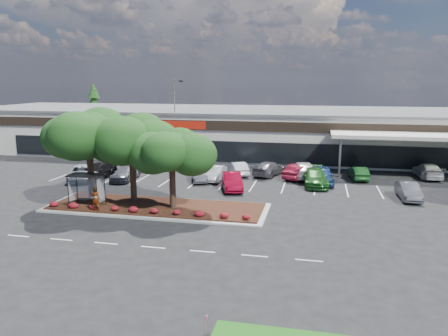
% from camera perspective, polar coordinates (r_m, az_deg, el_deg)
% --- Properties ---
extents(ground, '(160.00, 160.00, 0.00)m').
position_cam_1_polar(ground, '(31.87, -7.96, -7.51)').
color(ground, black).
rests_on(ground, ground).
extents(retail_store, '(80.40, 25.20, 6.25)m').
position_cam_1_polar(retail_store, '(63.44, 2.60, 4.93)').
color(retail_store, white).
rests_on(retail_store, ground).
extents(landscape_island, '(18.00, 6.00, 0.26)m').
position_cam_1_polar(landscape_island, '(36.07, -8.77, -5.07)').
color(landscape_island, '#A9A8A3').
rests_on(landscape_island, ground).
extents(lane_markings, '(33.12, 20.06, 0.01)m').
position_cam_1_polar(lane_markings, '(41.42, -3.19, -2.97)').
color(lane_markings, silver).
rests_on(lane_markings, ground).
extents(shrub_row, '(17.00, 0.80, 0.50)m').
position_cam_1_polar(shrub_row, '(34.10, -10.05, -5.41)').
color(shrub_row, maroon).
rests_on(shrub_row, landscape_island).
extents(bus_shelter, '(2.75, 1.55, 2.59)m').
position_cam_1_polar(bus_shelter, '(36.93, -17.46, -1.59)').
color(bus_shelter, black).
rests_on(bus_shelter, landscape_island).
extents(island_tree_west, '(7.20, 7.20, 7.89)m').
position_cam_1_polar(island_tree_west, '(38.14, -17.15, 1.74)').
color(island_tree_west, '#103B13').
rests_on(island_tree_west, landscape_island).
extents(island_tree_mid, '(6.60, 6.60, 7.32)m').
position_cam_1_polar(island_tree_mid, '(37.24, -11.89, 1.33)').
color(island_tree_mid, '#103B13').
rests_on(island_tree_mid, landscape_island).
extents(island_tree_east, '(5.80, 5.80, 6.50)m').
position_cam_1_polar(island_tree_east, '(34.49, -6.79, 0.02)').
color(island_tree_east, '#103B13').
rests_on(island_tree_east, landscape_island).
extents(conifer_north_west, '(4.40, 4.40, 10.00)m').
position_cam_1_polar(conifer_north_west, '(84.79, -16.55, 7.35)').
color(conifer_north_west, '#103B13').
rests_on(conifer_north_west, ground).
extents(person_waiting, '(0.70, 0.48, 1.88)m').
position_cam_1_polar(person_waiting, '(35.48, -16.42, -3.89)').
color(person_waiting, '#594C47').
rests_on(person_waiting, landscape_island).
extents(light_pole, '(1.43, 0.50, 10.38)m').
position_cam_1_polar(light_pole, '(57.26, -6.33, 5.65)').
color(light_pole, '#A9A8A3').
rests_on(light_pole, ground).
extents(survey_stake, '(0.07, 0.14, 1.14)m').
position_cam_1_polar(survey_stake, '(18.43, -2.34, -19.77)').
color(survey_stake, tan).
rests_on(survey_stake, ground).
extents(car_0, '(4.33, 6.01, 1.52)m').
position_cam_1_polar(car_0, '(48.06, -18.07, -0.59)').
color(car_0, silver).
rests_on(car_0, ground).
extents(car_1, '(2.86, 5.62, 1.56)m').
position_cam_1_polar(car_1, '(48.23, -16.25, -0.42)').
color(car_1, black).
rests_on(car_1, ground).
extents(car_2, '(2.09, 4.90, 1.41)m').
position_cam_1_polar(car_2, '(46.89, -12.76, -0.67)').
color(car_2, slate).
rests_on(car_2, ground).
extents(car_3, '(1.70, 4.52, 1.48)m').
position_cam_1_polar(car_3, '(45.55, -1.16, -0.69)').
color(car_3, '#B2B6BE').
rests_on(car_3, ground).
extents(car_4, '(2.63, 4.33, 1.35)m').
position_cam_1_polar(car_4, '(45.13, -3.16, -0.90)').
color(car_4, '#514F56').
rests_on(car_4, ground).
extents(car_5, '(3.06, 5.21, 1.62)m').
position_cam_1_polar(car_5, '(41.65, 1.06, -1.74)').
color(car_5, maroon).
rests_on(car_5, ground).
extents(car_6, '(2.87, 5.82, 1.63)m').
position_cam_1_polar(car_6, '(44.21, 11.80, -1.20)').
color(car_6, '#1E571D').
rests_on(car_6, ground).
extents(car_7, '(2.29, 5.13, 1.71)m').
position_cam_1_polar(car_7, '(45.17, 12.79, -0.93)').
color(car_7, navy).
rests_on(car_7, ground).
extents(car_8, '(1.72, 4.49, 1.46)m').
position_cam_1_polar(car_8, '(41.59, 22.96, -2.79)').
color(car_8, '#504F56').
rests_on(car_8, ground).
extents(car_9, '(3.68, 5.41, 1.69)m').
position_cam_1_polar(car_9, '(53.28, -10.45, 1.01)').
color(car_9, '#9F1814').
rests_on(car_9, ground).
extents(car_10, '(3.24, 6.33, 1.71)m').
position_cam_1_polar(car_10, '(52.86, -10.57, 0.93)').
color(car_10, black).
rests_on(car_10, ground).
extents(car_11, '(3.54, 5.39, 1.68)m').
position_cam_1_polar(car_11, '(52.38, -4.02, 0.99)').
color(car_11, navy).
rests_on(car_11, ground).
extents(car_12, '(3.24, 4.69, 1.47)m').
position_cam_1_polar(car_12, '(48.12, 1.80, -0.05)').
color(car_12, silver).
rests_on(car_12, ground).
extents(car_13, '(3.78, 5.61, 1.51)m').
position_cam_1_polar(car_13, '(48.17, 5.92, -0.06)').
color(car_13, '#505057').
rests_on(car_13, ground).
extents(car_14, '(3.38, 6.13, 1.68)m').
position_cam_1_polar(car_14, '(47.55, 10.27, -0.23)').
color(car_14, silver).
rests_on(car_14, ground).
extents(car_15, '(3.42, 5.07, 1.58)m').
position_cam_1_polar(car_15, '(46.90, 9.81, -0.44)').
color(car_15, maroon).
rests_on(car_15, ground).
extents(car_16, '(1.97, 4.41, 1.40)m').
position_cam_1_polar(car_16, '(48.01, 17.17, -0.62)').
color(car_16, '#164719').
rests_on(car_16, ground).
extents(car_17, '(2.47, 5.47, 1.56)m').
position_cam_1_polar(car_17, '(51.54, 25.08, -0.31)').
color(car_17, '#BBBBBB').
rests_on(car_17, ground).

